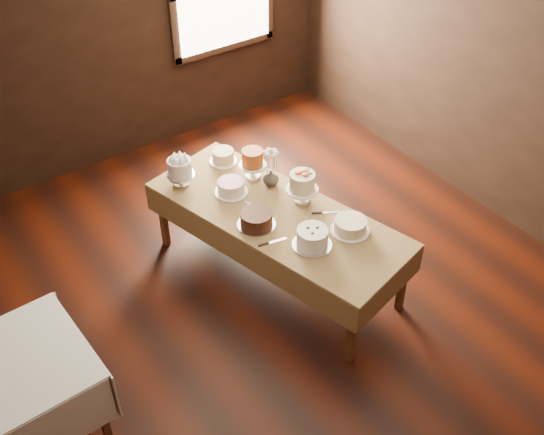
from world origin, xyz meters
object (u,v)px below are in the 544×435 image
Objects in this scene: cake_flowers at (302,189)px; cake_speckled at (223,157)px; cake_server_c at (248,203)px; cake_chocolate at (256,219)px; display_table at (277,218)px; cake_server_b at (332,212)px; cake_cream at (350,226)px; flower_vase at (271,178)px; cake_lattice at (231,188)px; cake_swirl at (312,238)px; cake_server_a at (306,222)px; cake_server_e at (278,240)px; cake_caramel at (253,165)px; cake_meringue at (180,173)px; side_table at (17,373)px.

cake_speckled is at bearing 105.39° from cake_flowers.
cake_chocolate is at bearing 151.17° from cake_server_c.
cake_server_b is at bearing -34.62° from display_table.
flower_vase is (-0.16, 0.86, 0.02)m from cake_cream.
cake_lattice is at bearing 82.42° from cake_chocolate.
display_table is at bearing -91.90° from cake_speckled.
cake_chocolate is 0.50m from cake_swirl.
cake_swirl is 1.43× the size of cake_server_a.
cake_server_b and cake_server_e have the same top height.
cake_caramel is at bearing 82.73° from cake_swirl.
cake_speckled is at bearing -22.50° from cake_server_c.
cake_caramel is 0.78m from cake_server_a.
cake_flowers is at bearing -47.40° from cake_meringue.
cake_flowers is (0.71, -0.77, 0.00)m from cake_meringue.
cake_chocolate is 1.30× the size of cake_server_c.
cake_server_a is (0.09, -1.11, -0.05)m from cake_speckled.
side_table is 2.54m from flower_vase.
cake_server_b is at bearing -20.48° from cake_chocolate.
cake_meringue reaches higher than flower_vase.
cake_server_e is at bearing 156.51° from cake_cream.
cake_lattice is 0.21m from cake_server_c.
cake_meringue is at bearing 32.03° from side_table.
cake_lattice is at bearing 1.19° from cake_server_c.
cake_meringue is at bearing 155.54° from cake_caramel.
cake_speckled reaches higher than cake_server_b.
cake_lattice is 0.30m from cake_caramel.
cake_server_e is at bearing -120.65° from flower_vase.
cake_speckled is 0.47m from cake_lattice.
side_table is 2.69× the size of cake_cream.
cake_cream reaches higher than cake_server_a.
cake_swirl is at bearing -118.91° from cake_flowers.
cake_server_a is at bearing -85.39° from cake_speckled.
cake_server_b is (2.63, 0.09, 0.03)m from side_table.
cake_speckled is 1.12m from cake_server_a.
cake_speckled reaches higher than cake_cream.
cake_chocolate reaches higher than cake_server_c.
cake_swirl is 0.28m from cake_server_e.
cake_speckled is at bearing 44.38° from cake_server_a.
side_table is 2.61m from cake_cream.
cake_chocolate reaches higher than cake_server_b.
cake_cream reaches higher than cake_server_e.
cake_swirl is at bearing -64.58° from cake_chocolate.
display_table is at bearing 123.23° from cake_cream.
cake_flowers reaches higher than cake_server_b.
cake_flowers is at bearing -74.61° from cake_speckled.
cake_flowers reaches higher than cake_cream.
cake_lattice is 0.91× the size of cake_chocolate.
display_table is 0.48m from cake_lattice.
display_table is 2.29m from side_table.
side_table is at bearing -171.24° from cake_chocolate.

